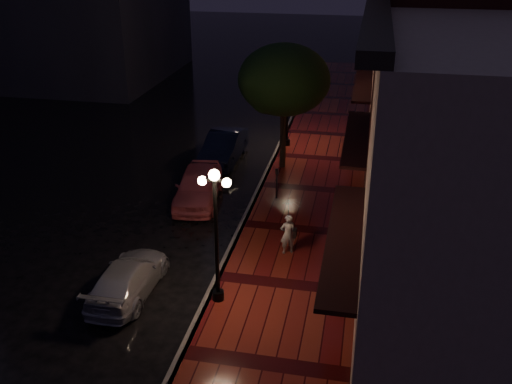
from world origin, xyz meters
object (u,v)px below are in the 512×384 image
Objects in this scene: streetlamp_far at (288,99)px; woman_with_umbrella at (288,218)px; street_tree at (284,82)px; navy_car at (224,147)px; silver_car at (128,278)px; pink_car at (198,185)px; parking_meter at (277,180)px; streetlamp_near at (216,229)px.

woman_with_umbrella is (1.67, -10.84, -1.08)m from streetlamp_far.
street_tree is 1.31× the size of navy_car.
streetlamp_far reaches higher than silver_car.
street_tree is 6.18m from pink_car.
navy_car is at bearing -85.87° from woman_with_umbrella.
pink_car is 5.72m from woman_with_umbrella.
street_tree is 4.82m from parking_meter.
pink_car is (-2.91, -4.17, -3.51)m from street_tree.
navy_car is at bearing -137.68° from streetlamp_far.
woman_with_umbrella is 1.56× the size of parking_meter.
street_tree reaches higher than pink_car.
navy_car is (-2.75, -2.51, -1.87)m from streetlamp_far.
street_tree reaches higher than streetlamp_near.
navy_car is 5.21m from parking_meter.
woman_with_umbrella is at bearing -48.10° from pink_car.
streetlamp_near is at bearing -179.06° from silver_car.
silver_car is at bearing -90.14° from navy_car.
silver_car is at bearing 11.19° from woman_with_umbrella.
pink_car is at bearing 111.28° from streetlamp_near.
parking_meter is (3.22, 0.67, 0.22)m from pink_car.
parking_meter is at bearing 85.73° from streetlamp_near.
streetlamp_far is at bearing -105.09° from woman_with_umbrella.
streetlamp_near is 0.97× the size of navy_car.
streetlamp_near is 2.08× the size of woman_with_umbrella.
streetlamp_far is 3.23× the size of parking_meter.
streetlamp_near reaches higher than pink_car.
silver_car is 1.90× the size of woman_with_umbrella.
streetlamp_far is at bearing 95.33° from parking_meter.
streetlamp_near reaches higher than parking_meter.
navy_car is (-0.10, 4.67, -0.01)m from pink_car.
silver_car is 2.95× the size of parking_meter.
streetlamp_near is 7.68m from parking_meter.
streetlamp_far is 3.44m from street_tree.
navy_car is at bearing -90.43° from silver_car.
streetlamp_near is 3.53m from silver_car.
woman_with_umbrella reaches higher than silver_car.
parking_meter is (3.31, -4.01, 0.23)m from navy_car.
pink_car is at bearing -124.93° from street_tree.
woman_with_umbrella is (4.56, 3.20, 0.95)m from silver_car.
streetlamp_near is at bearing -91.35° from street_tree.
parking_meter reaches higher than navy_car.
woman_with_umbrella reaches higher than parking_meter.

